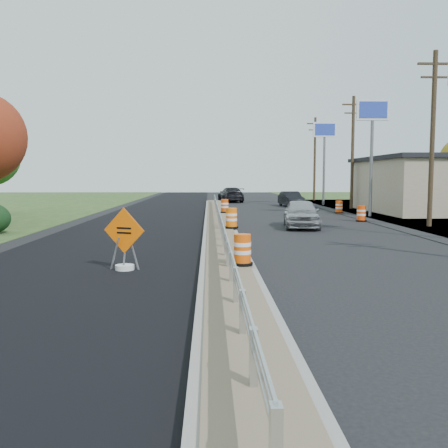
{
  "coord_description": "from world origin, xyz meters",
  "views": [
    {
      "loc": [
        -0.53,
        -17.77,
        2.72
      ],
      "look_at": [
        -0.02,
        -0.67,
        1.1
      ],
      "focal_mm": 40.0,
      "sensor_mm": 36.0,
      "label": 1
    }
  ],
  "objects_px": {
    "barrel_median_far": "(225,206)",
    "barrel_shoulder_mid": "(339,207)",
    "caution_sign": "(125,254)",
    "car_dark_mid": "(291,199)",
    "barrel_median_near": "(242,250)",
    "barrel_median_mid": "(231,219)",
    "barrel_shoulder_near": "(361,214)",
    "car_silver": "(301,213)",
    "car_dark_far": "(231,195)"
  },
  "relations": [
    {
      "from": "barrel_shoulder_mid",
      "to": "car_silver",
      "type": "xyz_separation_m",
      "value": [
        -4.79,
        -10.45,
        0.32
      ]
    },
    {
      "from": "barrel_median_near",
      "to": "car_dark_mid",
      "type": "distance_m",
      "value": 32.36
    },
    {
      "from": "barrel_shoulder_mid",
      "to": "car_dark_mid",
      "type": "xyz_separation_m",
      "value": [
        -2.2,
        8.63,
        0.24
      ]
    },
    {
      "from": "barrel_median_mid",
      "to": "car_dark_far",
      "type": "bearing_deg",
      "value": 87.56
    },
    {
      "from": "barrel_median_far",
      "to": "car_silver",
      "type": "xyz_separation_m",
      "value": [
        3.86,
        -8.01,
        0.09
      ]
    },
    {
      "from": "barrel_median_mid",
      "to": "car_dark_far",
      "type": "xyz_separation_m",
      "value": [
        1.27,
        29.93,
        0.09
      ]
    },
    {
      "from": "caution_sign",
      "to": "car_dark_mid",
      "type": "height_order",
      "value": "caution_sign"
    },
    {
      "from": "barrel_median_mid",
      "to": "car_silver",
      "type": "height_order",
      "value": "car_silver"
    },
    {
      "from": "barrel_shoulder_mid",
      "to": "barrel_median_far",
      "type": "bearing_deg",
      "value": -164.23
    },
    {
      "from": "car_silver",
      "to": "barrel_shoulder_mid",
      "type": "bearing_deg",
      "value": 71.8
    },
    {
      "from": "caution_sign",
      "to": "car_silver",
      "type": "xyz_separation_m",
      "value": [
        7.41,
        12.05,
        0.3
      ]
    },
    {
      "from": "barrel_shoulder_near",
      "to": "car_silver",
      "type": "height_order",
      "value": "car_silver"
    },
    {
      "from": "car_dark_mid",
      "to": "barrel_shoulder_near",
      "type": "bearing_deg",
      "value": -90.65
    },
    {
      "from": "car_dark_far",
      "to": "car_silver",
      "type": "bearing_deg",
      "value": 88.17
    },
    {
      "from": "barrel_shoulder_mid",
      "to": "barrel_median_mid",
      "type": "bearing_deg",
      "value": -123.83
    },
    {
      "from": "barrel_shoulder_near",
      "to": "car_dark_mid",
      "type": "bearing_deg",
      "value": 96.5
    },
    {
      "from": "barrel_median_near",
      "to": "car_dark_mid",
      "type": "height_order",
      "value": "car_dark_mid"
    },
    {
      "from": "barrel_shoulder_near",
      "to": "car_dark_far",
      "type": "xyz_separation_m",
      "value": [
        -6.95,
        23.91,
        0.32
      ]
    },
    {
      "from": "barrel_shoulder_near",
      "to": "car_silver",
      "type": "bearing_deg",
      "value": -140.76
    },
    {
      "from": "barrel_median_near",
      "to": "car_silver",
      "type": "xyz_separation_m",
      "value": [
        4.0,
        12.6,
        0.11
      ]
    },
    {
      "from": "barrel_median_near",
      "to": "car_dark_far",
      "type": "distance_m",
      "value": 40.1
    },
    {
      "from": "barrel_median_mid",
      "to": "car_silver",
      "type": "xyz_separation_m",
      "value": [
        3.86,
        2.46,
        0.06
      ]
    },
    {
      "from": "barrel_median_far",
      "to": "car_dark_mid",
      "type": "distance_m",
      "value": 12.82
    },
    {
      "from": "barrel_shoulder_near",
      "to": "car_dark_mid",
      "type": "height_order",
      "value": "car_dark_mid"
    },
    {
      "from": "barrel_median_mid",
      "to": "barrel_shoulder_mid",
      "type": "bearing_deg",
      "value": 56.17
    },
    {
      "from": "barrel_median_near",
      "to": "barrel_shoulder_near",
      "type": "bearing_deg",
      "value": 62.64
    },
    {
      "from": "barrel_median_far",
      "to": "car_dark_mid",
      "type": "height_order",
      "value": "car_dark_mid"
    },
    {
      "from": "car_dark_far",
      "to": "car_dark_mid",
      "type": "bearing_deg",
      "value": 114.47
    },
    {
      "from": "barrel_median_near",
      "to": "barrel_median_mid",
      "type": "xyz_separation_m",
      "value": [
        0.14,
        10.14,
        0.05
      ]
    },
    {
      "from": "barrel_median_mid",
      "to": "barrel_shoulder_near",
      "type": "distance_m",
      "value": 10.19
    },
    {
      "from": "barrel_median_far",
      "to": "car_dark_far",
      "type": "relative_size",
      "value": 0.17
    },
    {
      "from": "barrel_shoulder_mid",
      "to": "car_silver",
      "type": "distance_m",
      "value": 11.5
    },
    {
      "from": "barrel_median_near",
      "to": "caution_sign",
      "type": "bearing_deg",
      "value": 170.79
    },
    {
      "from": "barrel_median_near",
      "to": "car_silver",
      "type": "distance_m",
      "value": 13.22
    },
    {
      "from": "barrel_median_near",
      "to": "barrel_shoulder_near",
      "type": "relative_size",
      "value": 0.9
    },
    {
      "from": "caution_sign",
      "to": "barrel_shoulder_mid",
      "type": "height_order",
      "value": "caution_sign"
    },
    {
      "from": "barrel_median_mid",
      "to": "car_dark_far",
      "type": "relative_size",
      "value": 0.18
    },
    {
      "from": "barrel_median_near",
      "to": "barrel_shoulder_mid",
      "type": "height_order",
      "value": "barrel_median_near"
    },
    {
      "from": "car_silver",
      "to": "barrel_shoulder_near",
      "type": "bearing_deg",
      "value": 45.67
    },
    {
      "from": "caution_sign",
      "to": "barrel_shoulder_near",
      "type": "distance_m",
      "value": 19.55
    },
    {
      "from": "caution_sign",
      "to": "car_dark_mid",
      "type": "distance_m",
      "value": 32.69
    },
    {
      "from": "caution_sign",
      "to": "barrel_shoulder_near",
      "type": "relative_size",
      "value": 1.87
    },
    {
      "from": "barrel_median_near",
      "to": "barrel_median_far",
      "type": "distance_m",
      "value": 20.61
    },
    {
      "from": "car_dark_mid",
      "to": "car_dark_far",
      "type": "bearing_deg",
      "value": 114.51
    },
    {
      "from": "barrel_median_far",
      "to": "car_silver",
      "type": "bearing_deg",
      "value": -64.27
    },
    {
      "from": "caution_sign",
      "to": "barrel_median_far",
      "type": "xyz_separation_m",
      "value": [
        3.55,
        20.05,
        0.21
      ]
    },
    {
      "from": "barrel_median_near",
      "to": "barrel_median_far",
      "type": "xyz_separation_m",
      "value": [
        0.14,
        20.6,
        0.03
      ]
    },
    {
      "from": "barrel_median_near",
      "to": "car_dark_mid",
      "type": "xyz_separation_m",
      "value": [
        6.59,
        31.68,
        0.04
      ]
    },
    {
      "from": "barrel_median_near",
      "to": "car_dark_mid",
      "type": "bearing_deg",
      "value": 78.25
    },
    {
      "from": "barrel_median_far",
      "to": "barrel_shoulder_mid",
      "type": "distance_m",
      "value": 8.99
    }
  ]
}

